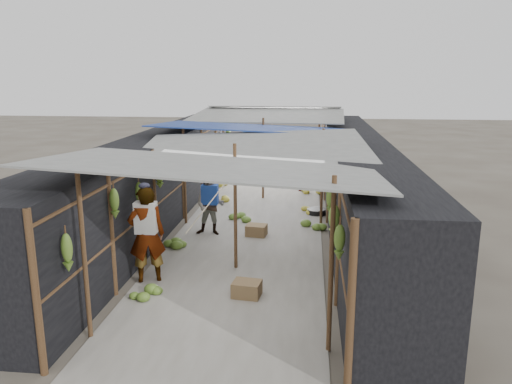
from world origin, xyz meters
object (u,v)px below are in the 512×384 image
at_px(crate_near, 247,289).
at_px(vendor_seated, 300,177).
at_px(vendor_elderly, 147,235).
at_px(black_basin, 316,212).
at_px(shopper_blue, 210,205).

distance_m(crate_near, vendor_seated, 8.59).
xyz_separation_m(vendor_elderly, vendor_seated, (2.74, 8.05, -0.45)).
bearing_deg(black_basin, vendor_elderly, -122.56).
xyz_separation_m(shopper_blue, vendor_seated, (2.12, 5.06, -0.27)).
bearing_deg(shopper_blue, black_basin, 41.61).
relative_size(black_basin, vendor_seated, 0.54).
relative_size(crate_near, shopper_blue, 0.32).
height_order(crate_near, vendor_elderly, vendor_elderly).
bearing_deg(vendor_seated, shopper_blue, -11.93).
height_order(crate_near, black_basin, crate_near).
xyz_separation_m(black_basin, vendor_seated, (-0.54, 2.91, 0.42)).
distance_m(crate_near, shopper_blue, 3.78).
height_order(black_basin, vendor_elderly, vendor_elderly).
bearing_deg(shopper_blue, crate_near, -66.22).
bearing_deg(crate_near, vendor_seated, 92.33).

